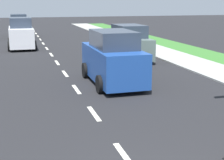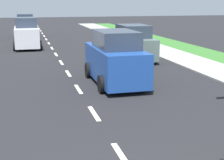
% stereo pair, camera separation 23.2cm
% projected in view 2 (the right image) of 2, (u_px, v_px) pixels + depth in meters
% --- Properties ---
extents(ground_plane, '(96.00, 96.00, 0.00)m').
position_uv_depth(ground_plane, '(52.00, 48.00, 24.64)').
color(ground_plane, black).
extents(sidewalk_right, '(2.40, 72.00, 0.14)m').
position_uv_depth(sidewalk_right, '(222.00, 73.00, 16.08)').
color(sidewalk_right, '#9E9E99').
rests_on(sidewalk_right, ground).
extents(lane_center_line, '(0.14, 46.40, 0.01)m').
position_uv_depth(lane_center_line, '(47.00, 41.00, 28.59)').
color(lane_center_line, silver).
rests_on(lane_center_line, ground).
extents(car_parked_far, '(1.98, 4.00, 2.04)m').
position_uv_depth(car_parked_far, '(133.00, 44.00, 19.31)').
color(car_parked_far, slate).
rests_on(car_parked_far, ground).
extents(car_oncoming_third, '(1.88, 4.32, 2.16)m').
position_uv_depth(car_oncoming_third, '(25.00, 26.00, 32.05)').
color(car_oncoming_third, slate).
rests_on(car_oncoming_third, ground).
extents(car_outgoing_ahead, '(1.97, 4.32, 2.20)m').
position_uv_depth(car_outgoing_ahead, '(115.00, 59.00, 13.77)').
color(car_outgoing_ahead, '#1E4799').
rests_on(car_outgoing_ahead, ground).
extents(car_oncoming_second, '(1.92, 3.93, 2.21)m').
position_uv_depth(car_oncoming_second, '(27.00, 34.00, 24.18)').
color(car_oncoming_second, silver).
rests_on(car_oncoming_second, ground).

